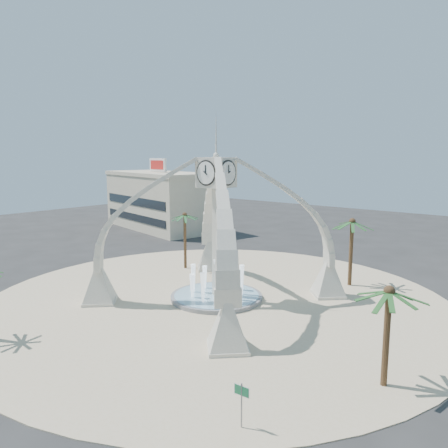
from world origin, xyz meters
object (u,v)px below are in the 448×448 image
Objects in this scene: palm_east at (389,293)px; palm_north at (352,222)px; palm_west at (185,216)px; clock_tower at (216,226)px; fountain at (217,296)px; street_sign at (242,396)px.

palm_east is 18.84m from palm_north.
palm_west reaches higher than palm_east.
clock_tower is at bearing -30.95° from palm_west.
palm_north is (7.23, 11.30, 5.89)m from fountain.
street_sign is (22.29, -18.76, -4.31)m from palm_west.
street_sign is (12.80, -13.07, 1.31)m from fountain.
fountain reaches higher than street_sign.
clock_tower is 6.20m from fountain.
fountain is at bearing -30.95° from palm_west.
clock_tower is at bearing -122.61° from palm_north.
palm_east is at bearing -22.54° from palm_west.
palm_west is 29.45m from street_sign.
clock_tower is 2.69× the size of palm_west.
palm_west is at bearing 149.05° from clock_tower.
clock_tower is 2.24× the size of fountain.
palm_east is 2.72× the size of street_sign.
fountain is at bearing -122.61° from palm_north.
palm_east reaches higher than fountain.
palm_north is at bearing 119.46° from palm_east.
palm_east is (16.48, -5.09, -1.18)m from clock_tower.
palm_east is 28.13m from palm_west.
palm_north is (16.72, 5.61, 0.26)m from palm_west.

